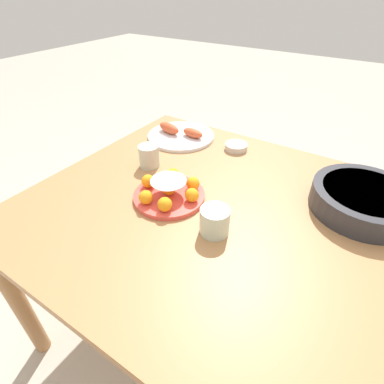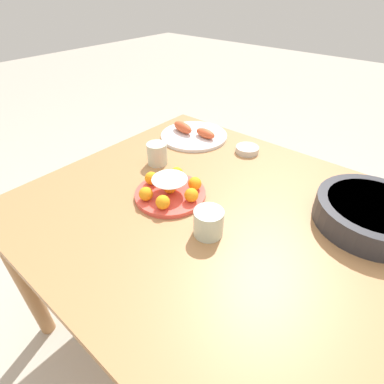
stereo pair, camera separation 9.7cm
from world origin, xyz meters
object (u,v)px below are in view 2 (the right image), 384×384
at_px(dining_table, 214,227).
at_px(cup_near, 208,223).
at_px(seafood_platter, 194,134).
at_px(cup_far, 157,154).
at_px(cake_plate, 170,190).
at_px(sauce_bowl, 247,149).
at_px(serving_bowl, 372,213).

height_order(dining_table, cup_near, cup_near).
distance_m(seafood_platter, cup_far, 0.28).
xyz_separation_m(cake_plate, seafood_platter, (-0.23, 0.40, -0.01)).
bearing_deg(cake_plate, sauce_bowl, 85.42).
height_order(sauce_bowl, cup_far, cup_far).
xyz_separation_m(dining_table, cake_plate, (-0.15, -0.05, 0.11)).
relative_size(serving_bowl, cup_far, 3.73).
distance_m(dining_table, seafood_platter, 0.53).
relative_size(serving_bowl, cup_near, 3.72).
xyz_separation_m(seafood_platter, cup_near, (0.44, -0.46, 0.03)).
height_order(dining_table, serving_bowl, serving_bowl).
bearing_deg(cup_near, cup_far, 154.83).
bearing_deg(cup_near, seafood_platter, 133.68).
distance_m(cup_near, cup_far, 0.44).
bearing_deg(cup_far, cup_near, -25.17).
xyz_separation_m(serving_bowl, seafood_platter, (-0.78, 0.11, -0.03)).
distance_m(dining_table, sauce_bowl, 0.41).
bearing_deg(dining_table, cup_near, -62.79).
bearing_deg(serving_bowl, seafood_platter, 171.66).
xyz_separation_m(cake_plate, serving_bowl, (0.55, 0.28, 0.01)).
relative_size(serving_bowl, seafood_platter, 1.05).
bearing_deg(cup_near, dining_table, 117.21).
xyz_separation_m(sauce_bowl, seafood_platter, (-0.27, -0.03, -0.00)).
xyz_separation_m(serving_bowl, cup_far, (-0.74, -0.16, 0.00)).
relative_size(sauce_bowl, seafood_platter, 0.32).
relative_size(cup_near, cup_far, 1.00).
height_order(dining_table, sauce_bowl, sauce_bowl).
bearing_deg(dining_table, sauce_bowl, 106.83).
height_order(seafood_platter, cup_far, cup_far).
bearing_deg(cup_far, cake_plate, -33.75).
relative_size(sauce_bowl, cup_near, 1.11).
relative_size(cake_plate, sauce_bowl, 2.49).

